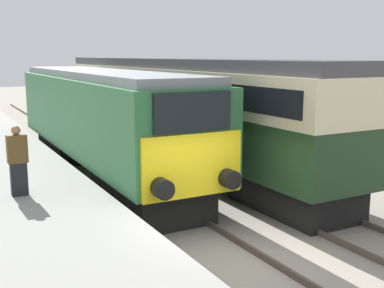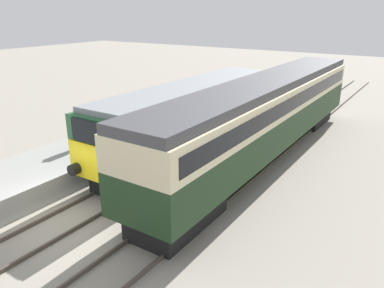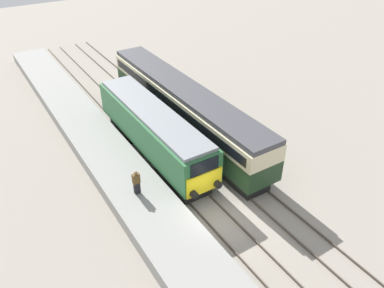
# 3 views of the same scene
# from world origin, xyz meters

# --- Properties ---
(ground_plane) EXTENTS (120.00, 120.00, 0.00)m
(ground_plane) POSITION_xyz_m (0.00, 0.00, 0.00)
(ground_plane) COLOR gray
(platform_left) EXTENTS (3.50, 50.00, 0.95)m
(platform_left) POSITION_xyz_m (-3.30, 8.00, 0.48)
(platform_left) COLOR gray
(platform_left) RESTS_ON ground_plane
(rails_near_track) EXTENTS (1.51, 60.00, 0.14)m
(rails_near_track) POSITION_xyz_m (0.00, 5.00, 0.07)
(rails_near_track) COLOR #4C4238
(rails_near_track) RESTS_ON ground_plane
(rails_far_track) EXTENTS (1.50, 60.00, 0.14)m
(rails_far_track) POSITION_xyz_m (3.40, 5.00, 0.07)
(rails_far_track) COLOR #4C4238
(rails_far_track) RESTS_ON ground_plane
(locomotive) EXTENTS (2.70, 13.40, 3.64)m
(locomotive) POSITION_xyz_m (0.00, 8.08, 2.03)
(locomotive) COLOR black
(locomotive) RESTS_ON ground_plane
(passenger_carriage) EXTENTS (2.75, 19.27, 4.02)m
(passenger_carriage) POSITION_xyz_m (3.40, 9.62, 2.44)
(passenger_carriage) COLOR black
(passenger_carriage) RESTS_ON ground_plane
(person_on_platform) EXTENTS (0.44, 0.26, 1.63)m
(person_on_platform) POSITION_xyz_m (-3.40, 3.74, 1.76)
(person_on_platform) COLOR black
(person_on_platform) RESTS_ON platform_left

